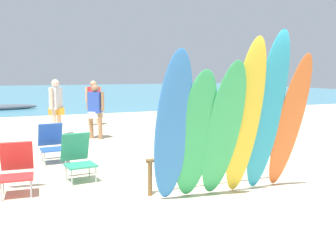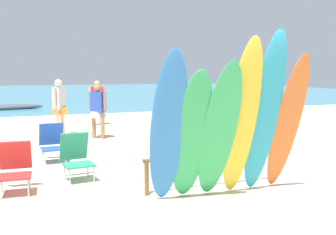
# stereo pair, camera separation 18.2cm
# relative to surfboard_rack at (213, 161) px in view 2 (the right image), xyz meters

# --- Properties ---
(ground) EXTENTS (60.00, 60.00, 0.00)m
(ground) POSITION_rel_surfboard_rack_xyz_m (0.00, 14.00, -0.45)
(ground) COLOR beige
(ocean_water) EXTENTS (60.00, 40.00, 0.02)m
(ocean_water) POSITION_rel_surfboard_rack_xyz_m (0.00, 31.98, -0.44)
(ocean_water) COLOR teal
(ocean_water) RESTS_ON ground
(surfboard_rack) EXTENTS (2.41, 0.07, 0.59)m
(surfboard_rack) POSITION_rel_surfboard_rack_xyz_m (0.00, 0.00, 0.00)
(surfboard_rack) COLOR brown
(surfboard_rack) RESTS_ON ground
(surfboard_blue_0) EXTENTS (0.58, 0.86, 2.23)m
(surfboard_blue_0) POSITION_rel_surfboard_rack_xyz_m (-1.00, -0.57, 0.66)
(surfboard_blue_0) COLOR #337AD1
(surfboard_blue_0) RESTS_ON ground
(surfboard_green_1) EXTENTS (0.60, 0.82, 1.96)m
(surfboard_green_1) POSITION_rel_surfboard_rack_xyz_m (-0.63, -0.55, 0.53)
(surfboard_green_1) COLOR #38B266
(surfboard_green_1) RESTS_ON ground
(surfboard_green_2) EXTENTS (0.58, 0.87, 2.08)m
(surfboard_green_2) POSITION_rel_surfboard_rack_xyz_m (-0.22, -0.62, 0.59)
(surfboard_green_2) COLOR #38B266
(surfboard_green_2) RESTS_ON ground
(surfboard_yellow_3) EXTENTS (0.57, 0.85, 2.42)m
(surfboard_yellow_3) POSITION_rel_surfboard_rack_xyz_m (0.15, -0.62, 0.76)
(surfboard_yellow_3) COLOR yellow
(surfboard_yellow_3) RESTS_ON ground
(surfboard_teal_4) EXTENTS (0.57, 0.88, 2.53)m
(surfboard_teal_4) POSITION_rel_surfboard_rack_xyz_m (0.55, -0.61, 0.81)
(surfboard_teal_4) COLOR #289EC6
(surfboard_teal_4) RESTS_ON ground
(surfboard_orange_5) EXTENTS (0.49, 0.84, 2.20)m
(surfboard_orange_5) POSITION_rel_surfboard_rack_xyz_m (1.00, -0.59, 0.65)
(surfboard_orange_5) COLOR orange
(surfboard_orange_5) RESTS_ON ground
(beachgoer_by_water) EXTENTS (0.60, 0.29, 1.61)m
(beachgoer_by_water) POSITION_rel_surfboard_rack_xyz_m (-0.46, 8.15, 0.47)
(beachgoer_by_water) COLOR tan
(beachgoer_by_water) RESTS_ON ground
(beachgoer_strolling) EXTENTS (0.44, 0.56, 1.70)m
(beachgoer_strolling) POSITION_rel_surfboard_rack_xyz_m (-1.94, 6.18, 0.52)
(beachgoer_strolling) COLOR beige
(beachgoer_strolling) RESTS_ON ground
(beachgoer_midbeach) EXTENTS (0.44, 0.45, 1.56)m
(beachgoer_midbeach) POSITION_rel_surfboard_rack_xyz_m (-0.94, 5.36, 0.45)
(beachgoer_midbeach) COLOR #9E704C
(beachgoer_midbeach) RESTS_ON ground
(beach_chair_red) EXTENTS (0.55, 0.73, 0.82)m
(beach_chair_red) POSITION_rel_surfboard_rack_xyz_m (-2.36, 2.93, -0.02)
(beach_chair_red) COLOR #B7B7BC
(beach_chair_red) RESTS_ON ground
(beach_chair_blue) EXTENTS (0.54, 0.73, 0.81)m
(beach_chair_blue) POSITION_rel_surfboard_rack_xyz_m (-3.06, 0.92, -0.03)
(beach_chair_blue) COLOR #B7B7BC
(beach_chair_blue) RESTS_ON ground
(beach_chair_striped) EXTENTS (0.58, 0.71, 0.83)m
(beach_chair_striped) POSITION_rel_surfboard_rack_xyz_m (-2.05, 1.32, -0.02)
(beach_chair_striped) COLOR #B7B7BC
(beach_chair_striped) RESTS_ON ground
(distant_boat) EXTENTS (3.81, 1.31, 0.30)m
(distant_boat) POSITION_rel_surfboard_rack_xyz_m (-3.90, 15.19, -0.32)
(distant_boat) COLOR #4C515B
(distant_boat) RESTS_ON ground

